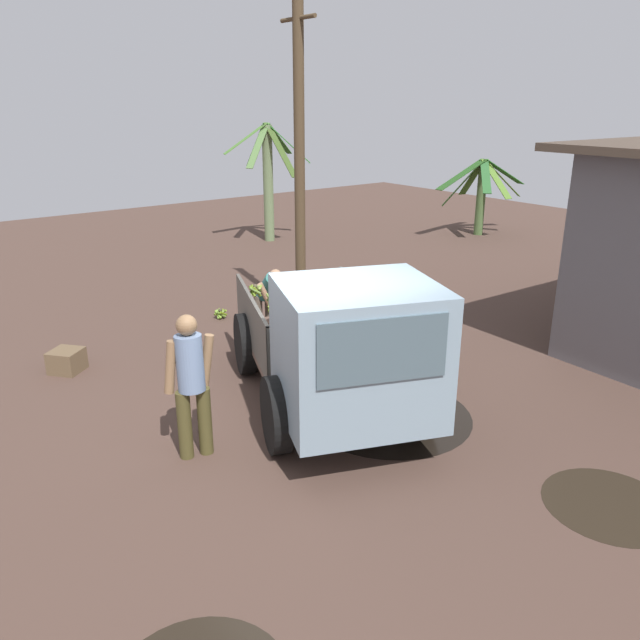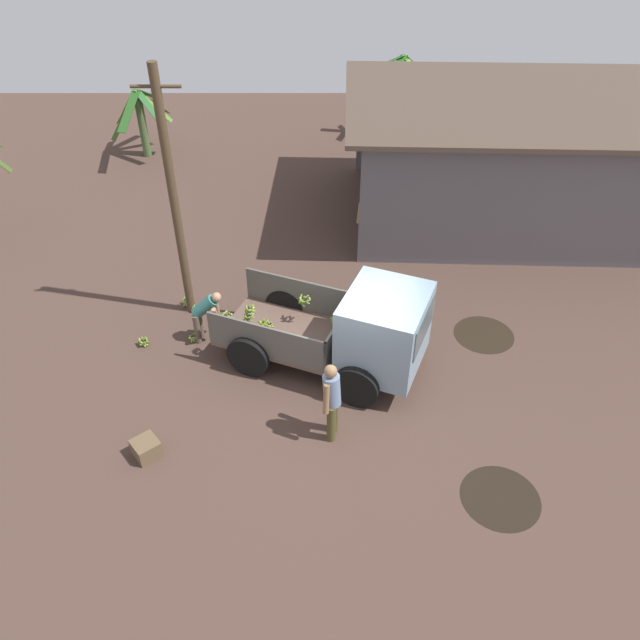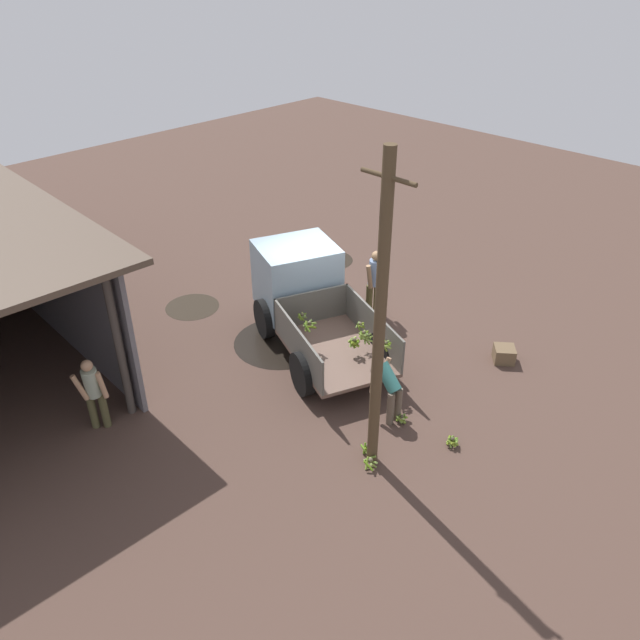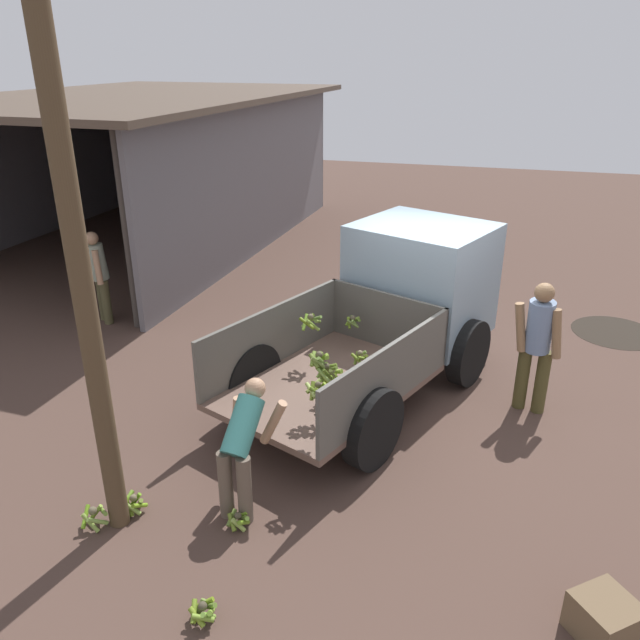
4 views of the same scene
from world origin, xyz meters
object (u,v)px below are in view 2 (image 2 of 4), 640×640
Objects in this scene: person_worker_loading at (205,313)px; utility_pole at (174,200)px; person_bystander_near_shed at (365,216)px; cargo_truck at (363,331)px; banana_bunch_on_ground_0 at (193,337)px; wooden_crate_0 at (146,448)px; person_foreground_visitor at (332,398)px; banana_bunch_on_ground_1 at (187,301)px; banana_bunch_on_ground_2 at (197,308)px; banana_bunch_on_ground_3 at (144,341)px.

utility_pole is at bearing 123.33° from person_worker_loading.
person_bystander_near_shed is (4.26, 2.97, -2.02)m from utility_pole.
banana_bunch_on_ground_0 is (-3.70, 0.98, -0.98)m from cargo_truck.
banana_bunch_on_ground_0 is 0.55× the size of wooden_crate_0.
person_foreground_visitor is 5.83× the size of banana_bunch_on_ground_1.
person_foreground_visitor is 3.49m from wooden_crate_0.
banana_bunch_on_ground_1 is (-4.06, 2.33, -0.95)m from cargo_truck.
person_bystander_near_shed is 5.16m from banana_bunch_on_ground_2.
person_worker_loading is at bearing 8.11° from banana_bunch_on_ground_3.
cargo_truck is 5.13m from person_bystander_near_shed.
utility_pole is 24.23× the size of banana_bunch_on_ground_2.
person_bystander_near_shed is 3.56× the size of wooden_crate_0.
banana_bunch_on_ground_3 is 0.56× the size of wooden_crate_0.
person_foreground_visitor is at bearing -88.87° from cargo_truck.
banana_bunch_on_ground_1 is at bearing 124.46° from person_worker_loading.
cargo_truck is 15.49× the size of banana_bunch_on_ground_1.
banana_bunch_on_ground_0 is 3.23m from wooden_crate_0.
banana_bunch_on_ground_2 is (-3.11, 3.81, -0.84)m from person_foreground_visitor.
person_foreground_visitor is (3.27, -3.88, -1.93)m from utility_pole.
person_worker_loading is at bearing 9.52° from banana_bunch_on_ground_0.
person_foreground_visitor is at bearing 120.80° from person_bystander_near_shed.
wooden_crate_0 is (-4.02, -2.23, -0.91)m from cargo_truck.
person_foreground_visitor is 4.99m from banana_bunch_on_ground_2.
banana_bunch_on_ground_3 is at bearing -128.95° from banana_bunch_on_ground_2.
cargo_truck is at bearing 125.35° from person_bystander_near_shed.
banana_bunch_on_ground_3 is (-1.40, -0.20, -0.65)m from person_worker_loading.
person_worker_loading is 5.41× the size of banana_bunch_on_ground_0.
banana_bunch_on_ground_0 is at bearing 84.74° from person_bystander_near_shed.
banana_bunch_on_ground_3 is (-0.84, -1.30, -2.78)m from utility_pole.
banana_bunch_on_ground_1 is at bearing 90.44° from wooden_crate_0.
wooden_crate_0 is (0.03, -4.56, 0.04)m from banana_bunch_on_ground_1.
person_bystander_near_shed is 6.37× the size of banana_bunch_on_ground_3.
person_foreground_visitor is 1.10× the size of person_bystander_near_shed.
banana_bunch_on_ground_0 is 1.08m from banana_bunch_on_ground_3.
person_foreground_visitor is 3.88m from person_worker_loading.
banana_bunch_on_ground_1 is 0.67× the size of wooden_crate_0.
cargo_truck is 19.61× the size of banana_bunch_on_ground_2.
person_bystander_near_shed is 5.25m from banana_bunch_on_ground_1.
person_foreground_visitor is 7.19× the size of banana_bunch_on_ground_0.
person_worker_loading is 5.56× the size of banana_bunch_on_ground_2.
person_bystander_near_shed is at bearing 39.96° from banana_bunch_on_ground_3.
banana_bunch_on_ground_1 reaches higher than banana_bunch_on_ground_2.
banana_bunch_on_ground_3 is at bearing -115.51° from banana_bunch_on_ground_1.
banana_bunch_on_ground_3 is at bearing -165.78° from person_worker_loading.
person_worker_loading reaches higher than wooden_crate_0.
wooden_crate_0 reaches higher than banana_bunch_on_ground_3.
person_foreground_visitor is at bearing -39.68° from person_worker_loading.
banana_bunch_on_ground_1 is 4.56m from wooden_crate_0.
banana_bunch_on_ground_2 is at bearing 117.68° from person_worker_loading.
banana_bunch_on_ground_3 is (-0.71, -1.48, -0.02)m from banana_bunch_on_ground_1.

